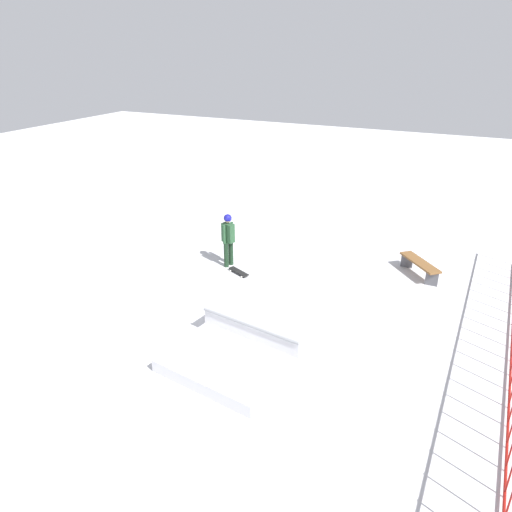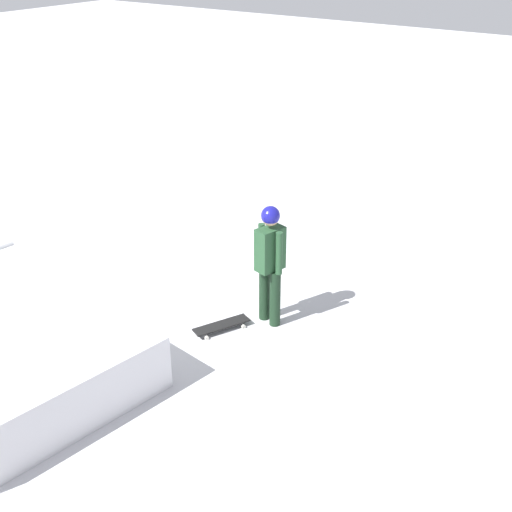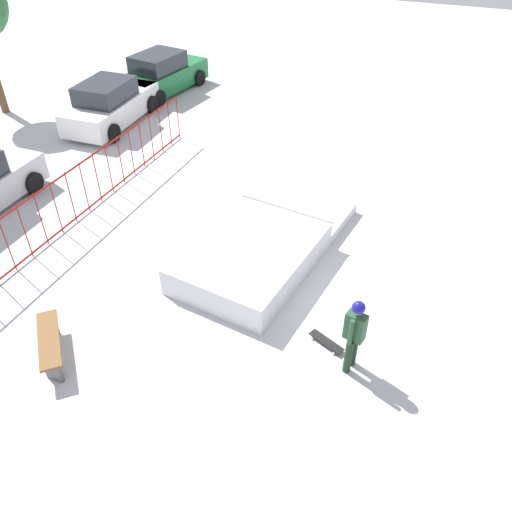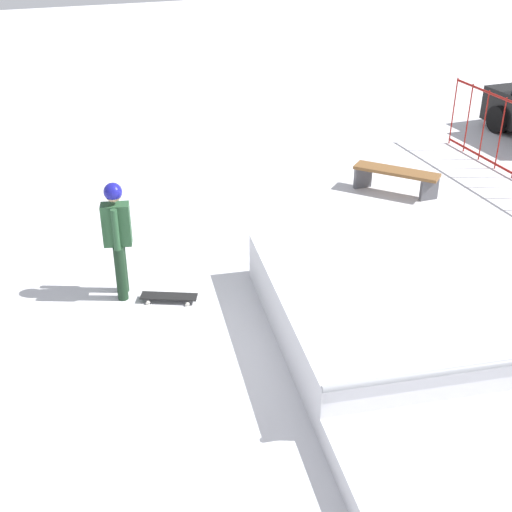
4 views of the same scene
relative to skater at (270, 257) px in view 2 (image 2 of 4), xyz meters
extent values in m
plane|color=silver|center=(2.00, 2.40, -1.01)|extent=(60.00, 60.00, 0.00)
cylinder|color=black|center=(0.11, -0.03, -0.60)|extent=(0.15, 0.15, 0.82)
cylinder|color=black|center=(-0.11, 0.03, -0.60)|extent=(0.15, 0.15, 0.82)
cube|color=#264C2D|center=(0.00, 0.00, 0.11)|extent=(0.31, 0.42, 0.60)
cylinder|color=#264C2D|center=(0.17, -0.04, 0.11)|extent=(0.09, 0.09, 0.60)
cylinder|color=#264C2D|center=(-0.17, 0.04, 0.11)|extent=(0.09, 0.09, 0.60)
sphere|color=tan|center=(0.00, 0.00, 0.56)|extent=(0.22, 0.22, 0.22)
sphere|color=navy|center=(0.00, 0.00, 0.59)|extent=(0.25, 0.25, 0.25)
cube|color=black|center=(0.41, 0.57, -0.93)|extent=(0.52, 0.81, 0.02)
cylinder|color=silver|center=(0.39, 0.26, -0.98)|extent=(0.05, 0.06, 0.06)
cylinder|color=silver|center=(0.19, 0.36, -0.98)|extent=(0.05, 0.06, 0.06)
cylinder|color=silver|center=(0.63, 0.77, -0.98)|extent=(0.05, 0.06, 0.06)
cylinder|color=silver|center=(0.42, 0.87, -0.98)|extent=(0.05, 0.06, 0.06)
camera|label=1|loc=(12.15, 6.73, 5.54)|focal=33.62mm
camera|label=2|loc=(-4.46, 6.71, 4.04)|focal=47.60mm
camera|label=3|loc=(-6.79, -0.68, 6.94)|focal=36.16mm
camera|label=4|loc=(8.53, -1.22, 4.15)|focal=47.98mm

